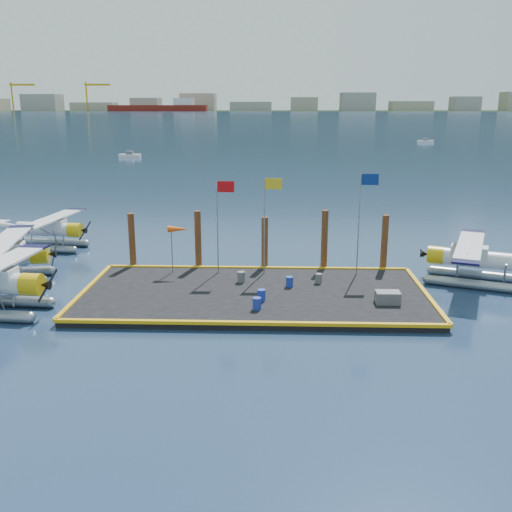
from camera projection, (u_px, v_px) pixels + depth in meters
The scene contains 21 objects.
ground at pixel (254, 298), 33.64m from camera, with size 4000.00×4000.00×0.00m, color #182849.
dock at pixel (254, 295), 33.59m from camera, with size 20.00×10.00×0.40m, color black.
dock_bumpers at pixel (254, 290), 33.52m from camera, with size 20.25×10.25×0.18m, color #D3990C, non-canonical shape.
far_backdrop at pixel (357, 104), 1700.37m from camera, with size 3050.00×2050.00×810.00m.
seaplane_c at pixel (48, 231), 44.66m from camera, with size 8.40×9.27×3.28m.
seaplane_d at pixel (475, 261), 35.91m from camera, with size 8.87×9.40×3.40m.
drum_0 at pixel (241, 277), 35.25m from camera, with size 0.47×0.47×0.66m, color #525156.
drum_1 at pixel (261, 295), 31.90m from camera, with size 0.46×0.46×0.65m, color #1B2E98.
drum_2 at pixel (290, 282), 34.37m from camera, with size 0.44×0.44×0.62m, color #1B2E98.
drum_3 at pixel (257, 304), 30.56m from camera, with size 0.47×0.47×0.66m, color #1B2E98.
drum_4 at pixel (318, 278), 35.08m from camera, with size 0.42×0.42×0.59m, color #525156.
crate at pixel (388, 297), 31.53m from camera, with size 1.33×0.89×0.66m, color #525156.
flagpole_red at pixel (220, 213), 36.25m from camera, with size 1.14×0.08×6.00m.
flagpole_yellow at pixel (268, 211), 36.12m from camera, with size 1.14×0.08×6.20m.
flagpole_blue at pixel (363, 209), 35.87m from camera, with size 1.14×0.08×6.50m.
windsock at pixel (178, 230), 36.65m from camera, with size 1.40×0.44×3.12m.
piling_0 at pixel (132, 242), 38.63m from camera, with size 0.44×0.44×4.00m, color #3F2012.
piling_1 at pixel (198, 242), 38.45m from camera, with size 0.44×0.44×4.20m, color #3F2012.
piling_2 at pixel (265, 245), 38.35m from camera, with size 0.44×0.44×3.80m, color #3F2012.
piling_3 at pixel (324, 242), 38.15m from camera, with size 0.44×0.44×4.30m, color #3F2012.
piling_4 at pixel (384, 245), 38.05m from camera, with size 0.44×0.44×4.00m, color #3F2012.
Camera 1 is at (1.22, -31.83, 11.10)m, focal length 40.00 mm.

